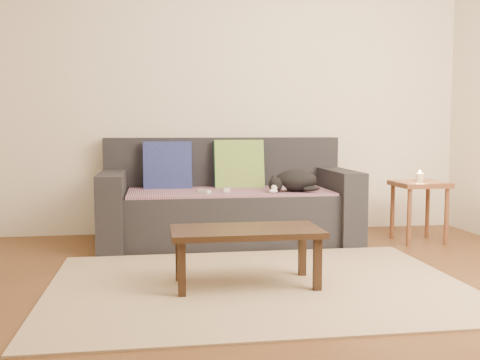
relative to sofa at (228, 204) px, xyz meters
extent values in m
plane|color=brown|center=(0.00, -1.57, -0.31)|extent=(4.50, 4.50, 0.00)
cube|color=beige|center=(0.00, 0.43, 0.99)|extent=(4.50, 0.04, 2.60)
cube|color=#232328|center=(0.00, -0.07, -0.10)|extent=(1.70, 0.78, 0.42)
cube|color=#232328|center=(0.00, 0.33, 0.34)|extent=(2.10, 0.18, 0.45)
cube|color=#232328|center=(-0.95, -0.07, -0.01)|extent=(0.20, 0.90, 0.60)
cube|color=#232328|center=(0.95, -0.07, -0.01)|extent=(0.20, 0.90, 0.60)
cube|color=#472A50|center=(0.00, -0.09, 0.12)|extent=(1.66, 0.74, 0.02)
cube|color=#0F1A42|center=(-0.50, 0.17, 0.32)|extent=(0.41, 0.16, 0.42)
cube|color=#0B4841|center=(0.12, 0.17, 0.32)|extent=(0.43, 0.19, 0.45)
ellipsoid|color=black|center=(0.53, -0.26, 0.22)|extent=(0.41, 0.36, 0.18)
sphere|color=black|center=(0.35, -0.31, 0.19)|extent=(0.15, 0.15, 0.12)
sphere|color=white|center=(0.33, -0.35, 0.17)|extent=(0.06, 0.06, 0.05)
ellipsoid|color=black|center=(0.62, -0.39, 0.16)|extent=(0.14, 0.09, 0.04)
cube|color=white|center=(-0.23, -0.29, 0.15)|extent=(0.11, 0.15, 0.03)
cube|color=white|center=(-0.03, -0.21, 0.15)|extent=(0.07, 0.15, 0.03)
cube|color=brown|center=(1.59, -0.29, 0.18)|extent=(0.41, 0.41, 0.04)
cylinder|color=brown|center=(1.42, -0.46, -0.08)|extent=(0.04, 0.04, 0.47)
cylinder|color=brown|center=(1.75, -0.46, -0.08)|extent=(0.04, 0.04, 0.47)
cylinder|color=brown|center=(1.42, -0.13, -0.08)|extent=(0.04, 0.04, 0.47)
cylinder|color=brown|center=(1.75, -0.13, -0.08)|extent=(0.04, 0.04, 0.47)
cylinder|color=beige|center=(1.59, -0.29, 0.23)|extent=(0.06, 0.06, 0.07)
sphere|color=#FFBF59|center=(1.59, -0.29, 0.28)|extent=(0.02, 0.02, 0.02)
cube|color=tan|center=(0.00, -1.42, -0.30)|extent=(2.50, 1.80, 0.01)
cube|color=black|center=(-0.07, -1.42, 0.03)|extent=(0.89, 0.45, 0.04)
cube|color=black|center=(-0.47, -1.59, -0.15)|extent=(0.04, 0.04, 0.32)
cube|color=black|center=(0.32, -1.59, -0.15)|extent=(0.04, 0.04, 0.32)
cube|color=black|center=(-0.47, -1.25, -0.15)|extent=(0.04, 0.04, 0.32)
cube|color=black|center=(0.32, -1.25, -0.15)|extent=(0.04, 0.04, 0.32)
camera|label=1|loc=(-0.61, -4.69, 0.65)|focal=42.00mm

